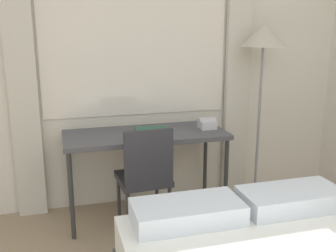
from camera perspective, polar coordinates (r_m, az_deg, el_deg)
name	(u,v)px	position (r m, az deg, el deg)	size (l,w,h in m)	color
wall_back_with_window	(149,59)	(3.62, -2.83, 9.74)	(4.80, 0.13, 2.70)	silver
desk	(146,139)	(3.36, -3.27, -1.96)	(1.37, 0.58, 0.76)	#4C4C51
desk_chair	(145,174)	(3.14, -3.33, -6.90)	(0.42, 0.42, 0.89)	#333338
standing_lamp	(263,47)	(3.68, 13.63, 11.10)	(0.41, 0.41, 1.67)	#4C4C51
telephone	(207,124)	(3.48, 5.72, 0.32)	(0.16, 0.13, 0.10)	silver
book	(151,129)	(3.39, -2.47, -0.51)	(0.28, 0.17, 0.02)	#33664C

